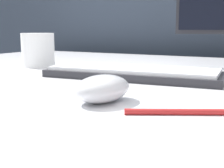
{
  "coord_description": "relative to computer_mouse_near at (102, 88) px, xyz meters",
  "views": [
    {
      "loc": [
        0.22,
        -0.7,
        0.85
      ],
      "look_at": [
        -0.01,
        -0.27,
        0.76
      ],
      "focal_mm": 50.0,
      "sensor_mm": 36.0,
      "label": 1
    }
  ],
  "objects": [
    {
      "name": "partition_panel",
      "position": [
        0.01,
        0.99,
        -0.07
      ],
      "size": [
        5.0,
        0.03,
        1.37
      ],
      "color": "#333D4C",
      "rests_on": "ground_plane"
    },
    {
      "name": "computer_mouse_near",
      "position": [
        0.0,
        0.0,
        0.0
      ],
      "size": [
        0.08,
        0.11,
        0.04
      ],
      "rotation": [
        0.0,
        0.0,
        -0.15
      ],
      "color": "silver",
      "rests_on": "desk"
    },
    {
      "name": "keyboard",
      "position": [
        -0.06,
        0.24,
        -0.01
      ],
      "size": [
        0.4,
        0.17,
        0.02
      ],
      "rotation": [
        0.0,
        0.0,
        0.09
      ],
      "color": "#28282D",
      "rests_on": "desk"
    },
    {
      "name": "mug",
      "position": [
        -0.39,
        0.3,
        0.03
      ],
      "size": [
        0.09,
        0.09,
        0.1
      ],
      "color": "white",
      "rests_on": "desk"
    },
    {
      "name": "pen",
      "position": [
        0.13,
        -0.01,
        -0.02
      ],
      "size": [
        0.14,
        0.08,
        0.01
      ],
      "rotation": [
        0.0,
        0.0,
        0.48
      ],
      "color": "red",
      "rests_on": "desk"
    }
  ]
}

